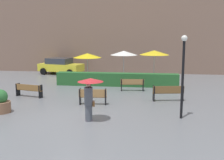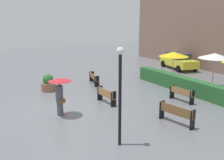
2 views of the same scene
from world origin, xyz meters
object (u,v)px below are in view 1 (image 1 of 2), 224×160
bench_far_right (168,92)px  patio_umbrella_white (124,53)px  bench_far_left (29,89)px  parked_car (61,66)px  lamp_post (183,68)px  patio_umbrella_yellow (87,56)px  planter_pot (1,103)px  patio_umbrella_yellow_far (154,53)px  bench_mid_center (93,96)px  pedestrian_with_umbrella (90,91)px  bench_back_row (132,84)px

bench_far_right → patio_umbrella_white: 7.57m
bench_far_left → parked_car: bearing=96.2°
lamp_post → patio_umbrella_yellow: size_ratio=1.63×
parked_car → lamp_post: bearing=-52.5°
planter_pot → patio_umbrella_yellow_far: patio_umbrella_yellow_far is taller
bench_mid_center → pedestrian_with_umbrella: pedestrian_with_umbrella is taller
patio_umbrella_white → bench_far_left: bearing=-128.8°
patio_umbrella_yellow → patio_umbrella_white: patio_umbrella_white is taller
bench_back_row → lamp_post: (2.65, -6.01, 1.87)m
pedestrian_with_umbrella → patio_umbrella_yellow_far: (3.02, 10.26, 1.06)m
bench_far_left → patio_umbrella_yellow_far: size_ratio=0.71×
bench_back_row → parked_car: size_ratio=0.36×
pedestrian_with_umbrella → patio_umbrella_yellow: size_ratio=0.83×
planter_pot → parked_car: (-1.14, 13.24, 0.31)m
bench_back_row → patio_umbrella_white: patio_umbrella_white is taller
bench_mid_center → lamp_post: 5.33m
bench_mid_center → patio_umbrella_yellow_far: bearing=64.7°
planter_pot → patio_umbrella_yellow: size_ratio=0.50×
patio_umbrella_white → patio_umbrella_yellow_far: patio_umbrella_yellow_far is taller
bench_mid_center → patio_umbrella_yellow: 7.34m
pedestrian_with_umbrella → lamp_post: 4.38m
bench_far_left → pedestrian_with_umbrella: bearing=-41.6°
lamp_post → bench_far_right: bearing=96.4°
bench_far_right → patio_umbrella_yellow_far: patio_umbrella_yellow_far is taller
pedestrian_with_umbrella → patio_umbrella_yellow: (-2.26, 9.82, 0.81)m
pedestrian_with_umbrella → planter_pot: 4.86m
pedestrian_with_umbrella → parked_car: pedestrian_with_umbrella is taller
bench_far_right → bench_mid_center: bench_far_right is taller
bench_back_row → lamp_post: bearing=-66.2°
patio_umbrella_yellow_far → bench_mid_center: bearing=-115.3°
pedestrian_with_umbrella → patio_umbrella_yellow: patio_umbrella_yellow is taller
bench_back_row → patio_umbrella_yellow_far: size_ratio=0.63×
patio_umbrella_white → parked_car: 7.28m
bench_far_right → planter_pot: size_ratio=1.57×
bench_mid_center → parked_car: bearing=116.0°
bench_far_right → pedestrian_with_umbrella: (-3.77, -4.32, 0.83)m
bench_back_row → patio_umbrella_yellow: (-3.76, 2.85, 1.68)m
bench_far_left → pedestrian_with_umbrella: size_ratio=0.94×
bench_far_left → patio_umbrella_white: 8.75m
lamp_post → parked_car: size_ratio=0.86×
bench_back_row → pedestrian_with_umbrella: bearing=-102.2°
bench_far_right → pedestrian_with_umbrella: pedestrian_with_umbrella is taller
bench_mid_center → patio_umbrella_yellow: bearing=104.6°
patio_umbrella_white → parked_car: size_ratio=0.56×
bench_mid_center → patio_umbrella_yellow: size_ratio=0.66×
patio_umbrella_white → patio_umbrella_yellow_far: size_ratio=0.96×
patio_umbrella_yellow → planter_pot: bearing=-105.2°
bench_mid_center → lamp_post: bearing=-22.9°
lamp_post → bench_far_left: bearing=159.7°
pedestrian_with_umbrella → parked_car: size_ratio=0.44×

